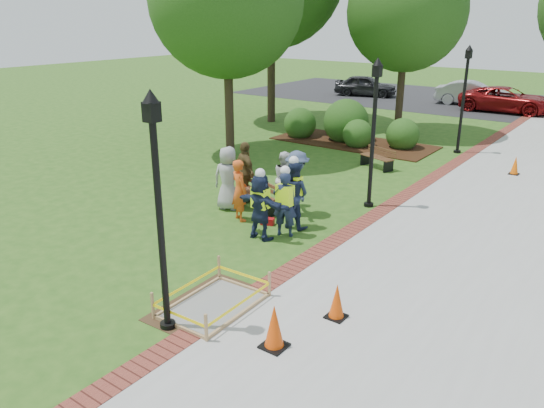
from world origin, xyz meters
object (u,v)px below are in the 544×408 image
Objects in this scene: wet_concrete_pad at (213,297)px; cone_front at (274,327)px; bench_near at (255,201)px; hivis_worker_a at (260,204)px; hivis_worker_b at (285,201)px; hivis_worker_c at (293,193)px; lamp_near at (158,198)px.

cone_front is (1.72, -0.37, 0.16)m from wet_concrete_pad.
bench_near is (-2.70, 4.74, 0.05)m from wet_concrete_pad.
wet_concrete_pad is 1.28× the size of hivis_worker_a.
cone_front is 0.45× the size of hivis_worker_b.
wet_concrete_pad is at bearing -75.84° from hivis_worker_c.
hivis_worker_a is at bearing -125.49° from hivis_worker_b.
hivis_worker_a reaches higher than wet_concrete_pad.
cone_front is 4.73m from hivis_worker_a.
hivis_worker_b is at bearing -29.98° from bench_near.
lamp_near is (-0.20, -1.00, 2.25)m from wet_concrete_pad.
lamp_near is 4.63m from hivis_worker_a.
bench_near is 0.93× the size of hivis_worker_a.
hivis_worker_c is at bearing 78.40° from hivis_worker_a.
hivis_worker_c is (1.61, -0.42, 0.68)m from bench_near.
lamp_near reaches higher than hivis_worker_b.
bench_near is 0.40× the size of lamp_near.
lamp_near reaches higher than bench_near.
wet_concrete_pad is 5.46m from bench_near.
wet_concrete_pad is 4.52m from hivis_worker_c.
hivis_worker_b reaches higher than hivis_worker_a.
lamp_near is at bearing -81.07° from hivis_worker_b.
wet_concrete_pad is at bearing -67.66° from hivis_worker_a.
wet_concrete_pad is at bearing -75.76° from hivis_worker_b.
bench_near is at bearing 113.46° from lamp_near.
lamp_near reaches higher than hivis_worker_c.
hivis_worker_b reaches higher than wet_concrete_pad.
hivis_worker_c is (-0.89, 5.33, -1.52)m from lamp_near.
hivis_worker_b is 0.95× the size of hivis_worker_c.
hivis_worker_b is at bearing 98.93° from lamp_near.
bench_near is 6.64m from lamp_near.
wet_concrete_pad is 2.85× the size of cone_front.
hivis_worker_c is at bearing 99.46° from lamp_near.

